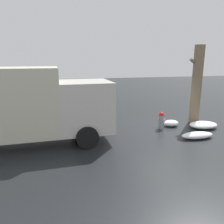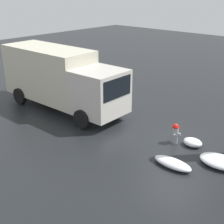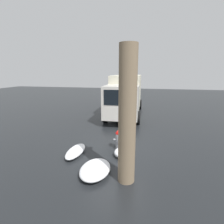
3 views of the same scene
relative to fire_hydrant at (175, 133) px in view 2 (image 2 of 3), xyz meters
The scene contains 6 objects.
ground_plane 0.45m from the fire_hydrant, 15.23° to the left, with size 60.00×60.00×0.00m, color black.
fire_hydrant is the anchor object (origin of this frame).
delivery_truck 6.87m from the fire_hydrant, ahead, with size 7.55×2.65×3.15m.
snow_pile_by_hydrant 1.96m from the fire_hydrant, 119.49° to the left, with size 1.52×0.62×0.28m.
snow_pile_curbside 2.22m from the fire_hydrant, 168.69° to the left, with size 1.47×1.01×0.33m.
snow_pile_by_tree 0.80m from the fire_hydrant, 160.27° to the right, with size 0.80×0.61×0.33m.
Camera 2 is at (-5.94, 10.45, 6.19)m, focal length 50.00 mm.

